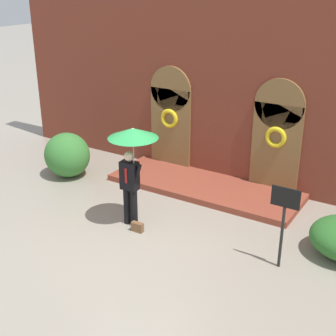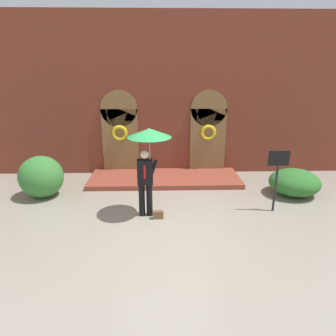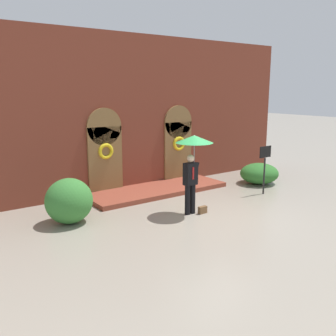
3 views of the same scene
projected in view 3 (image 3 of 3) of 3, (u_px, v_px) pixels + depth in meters
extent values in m
plane|color=gray|center=(214.00, 214.00, 11.19)|extent=(80.00, 80.00, 0.00)
cube|color=brown|center=(139.00, 113.00, 13.95)|extent=(14.00, 0.50, 5.60)
cube|color=brown|center=(105.00, 161.00, 13.13)|extent=(1.30, 0.08, 2.40)
cylinder|color=brown|center=(104.00, 127.00, 12.89)|extent=(1.30, 0.08, 1.30)
cube|color=brown|center=(178.00, 152.00, 14.96)|extent=(1.30, 0.08, 2.40)
cylinder|color=brown|center=(178.00, 122.00, 14.71)|extent=(1.30, 0.08, 1.30)
torus|color=yellow|center=(106.00, 151.00, 13.01)|extent=(0.56, 0.12, 0.56)
torus|color=yellow|center=(179.00, 144.00, 14.83)|extent=(0.56, 0.12, 0.56)
cube|color=brown|center=(157.00, 190.00, 13.59)|extent=(5.20, 1.80, 0.16)
cylinder|color=black|center=(187.00, 200.00, 11.10)|extent=(0.16, 0.16, 0.90)
cylinder|color=black|center=(193.00, 199.00, 11.21)|extent=(0.16, 0.16, 0.90)
cube|color=black|center=(190.00, 174.00, 10.99)|extent=(0.41, 0.26, 0.66)
cube|color=#A51919|center=(193.00, 173.00, 10.88)|extent=(0.06, 0.01, 0.36)
sphere|color=beige|center=(191.00, 158.00, 10.90)|extent=(0.22, 0.22, 0.22)
cylinder|color=black|center=(196.00, 170.00, 11.10)|extent=(0.22, 0.09, 0.46)
cylinder|color=gray|center=(194.00, 159.00, 10.98)|extent=(0.02, 0.02, 0.98)
cone|color=#1E7538|center=(194.00, 139.00, 10.85)|extent=(1.10, 1.10, 0.22)
cone|color=white|center=(194.00, 139.00, 10.85)|extent=(0.61, 0.60, 0.20)
cube|color=brown|center=(203.00, 210.00, 11.25)|extent=(0.28, 0.13, 0.22)
cylinder|color=black|center=(264.00, 176.00, 13.25)|extent=(0.06, 0.06, 1.30)
cube|color=black|center=(265.00, 152.00, 13.07)|extent=(0.56, 0.03, 0.40)
ellipsoid|color=#387A33|center=(69.00, 201.00, 10.35)|extent=(1.32, 1.25, 1.27)
ellipsoid|color=#2D6B28|center=(259.00, 173.00, 14.78)|extent=(1.55, 1.44, 0.80)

